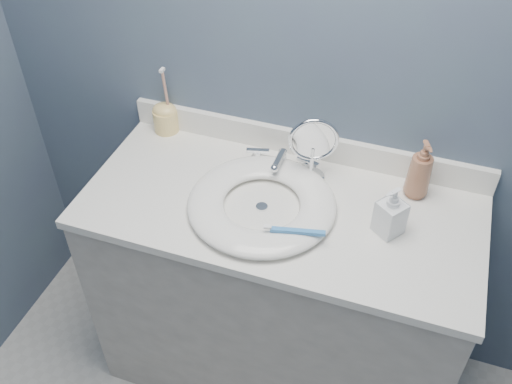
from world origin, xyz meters
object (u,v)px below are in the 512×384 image
at_px(makeup_mirror, 313,147).
at_px(toothbrush_holder, 165,116).
at_px(soap_bottle_amber, 420,169).
at_px(soap_bottle_clear, 391,211).

bearing_deg(makeup_mirror, toothbrush_holder, 153.08).
height_order(makeup_mirror, soap_bottle_amber, makeup_mirror).
bearing_deg(soap_bottle_clear, toothbrush_holder, -160.09).
xyz_separation_m(makeup_mirror, soap_bottle_amber, (0.33, 0.03, -0.03)).
xyz_separation_m(soap_bottle_amber, soap_bottle_clear, (-0.05, -0.19, -0.02)).
xyz_separation_m(soap_bottle_amber, toothbrush_holder, (-0.88, 0.05, -0.04)).
distance_m(soap_bottle_clear, toothbrush_holder, 0.86).
height_order(makeup_mirror, soap_bottle_clear, makeup_mirror).
bearing_deg(soap_bottle_clear, soap_bottle_amber, 110.16).
height_order(soap_bottle_clear, toothbrush_holder, toothbrush_holder).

